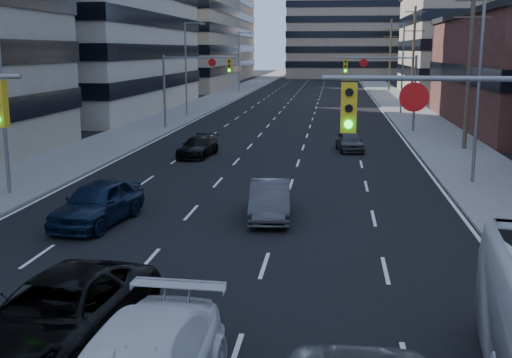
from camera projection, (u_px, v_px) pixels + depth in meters
name	position (u px, v px, depth m)	size (l,w,h in m)	color
road_surface	(316.00, 81.00, 134.39)	(18.00, 300.00, 0.02)	black
sidewalk_left	(262.00, 80.00, 135.74)	(5.00, 300.00, 0.15)	slate
sidewalk_right	(372.00, 81.00, 133.02)	(5.00, 300.00, 0.15)	slate
office_left_far	(167.00, 40.00, 106.46)	(20.00, 30.00, 16.00)	gray
office_right_far	(489.00, 45.00, 89.19)	(22.00, 28.00, 14.00)	gray
bg_block_left	(195.00, 34.00, 145.45)	(24.00, 24.00, 20.00)	#ADA089
bg_block_right	(476.00, 52.00, 129.42)	(22.00, 22.00, 12.00)	gray
signal_near_right	(503.00, 147.00, 13.94)	(6.59, 0.33, 6.00)	slate
signal_far_left	(192.00, 76.00, 51.74)	(6.09, 0.33, 6.00)	slate
signal_far_right	(385.00, 77.00, 49.92)	(6.09, 0.33, 6.00)	slate
utility_pole_block	(470.00, 60.00, 40.34)	(2.20, 0.28, 11.00)	#4C3D2D
utility_pole_midblock	(413.00, 56.00, 69.53)	(2.20, 0.28, 11.00)	#4C3D2D
utility_pole_distant	(390.00, 54.00, 98.72)	(2.20, 0.28, 11.00)	#4C3D2D
streetlight_left_near	(5.00, 82.00, 27.58)	(2.03, 0.22, 9.00)	slate
streetlight_left_mid	(187.00, 64.00, 61.64)	(2.03, 0.22, 9.00)	slate
streetlight_left_far	(240.00, 59.00, 95.69)	(2.03, 0.22, 9.00)	slate
streetlight_right_near	(476.00, 79.00, 30.00)	(2.03, 0.22, 9.00)	slate
streetlight_right_far	(401.00, 64.00, 64.06)	(2.03, 0.22, 9.00)	slate
black_pickup	(59.00, 315.00, 13.81)	(2.68, 5.81, 1.61)	black
sedan_blue	(98.00, 203.00, 23.83)	(1.95, 4.84, 1.65)	black
sedan_grey_center	(270.00, 200.00, 24.67)	(1.52, 4.36, 1.44)	#39393B
sedan_black_far	(198.00, 147.00, 38.98)	(1.71, 4.21, 1.22)	black
sedan_grey_right	(350.00, 141.00, 41.19)	(1.52, 3.77, 1.28)	#3A3A3C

